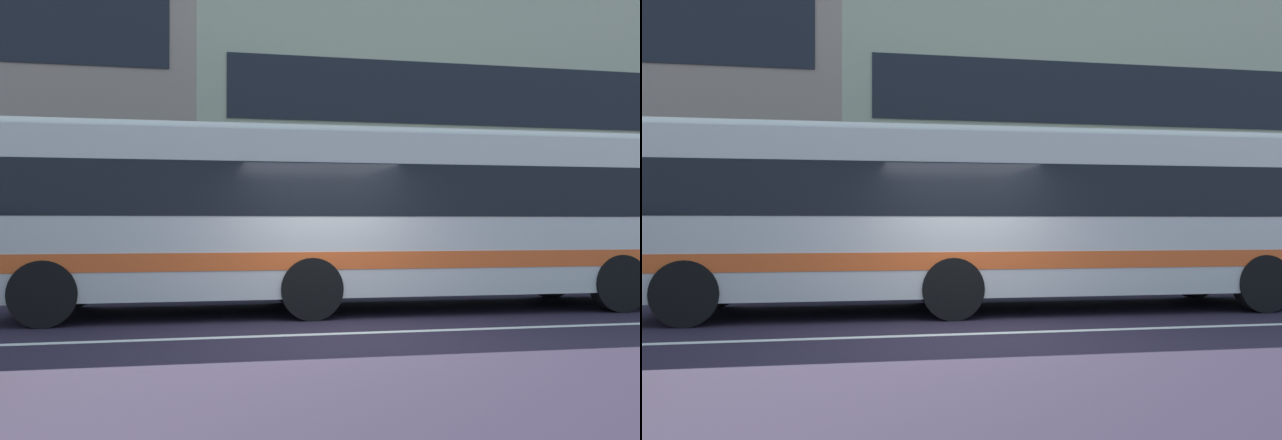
{
  "view_description": "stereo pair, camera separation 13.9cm",
  "coord_description": "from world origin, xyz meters",
  "views": [
    {
      "loc": [
        -2.12,
        -9.0,
        1.54
      ],
      "look_at": [
        0.17,
        2.38,
        1.6
      ],
      "focal_mm": 37.15,
      "sensor_mm": 36.0,
      "label": 1
    },
    {
      "loc": [
        -1.98,
        -9.03,
        1.54
      ],
      "look_at": [
        0.17,
        2.38,
        1.6
      ],
      "focal_mm": 37.15,
      "sensor_mm": 36.0,
      "label": 2
    }
  ],
  "objects": [
    {
      "name": "ground_plane",
      "position": [
        0.0,
        0.0,
        0.0
      ],
      "size": [
        160.0,
        160.0,
        0.0
      ],
      "primitive_type": "plane",
      "color": "#261E2E"
    },
    {
      "name": "lane_centre_line",
      "position": [
        0.0,
        0.0,
        0.0
      ],
      "size": [
        60.0,
        0.16,
        0.01
      ],
      "primitive_type": "cube",
      "color": "silver",
      "rests_on": "ground_plane"
    },
    {
      "name": "hedge_row_far",
      "position": [
        3.71,
        6.37,
        0.39
      ],
      "size": [
        17.57,
        1.1,
        0.78
      ],
      "primitive_type": "cube",
      "color": "#306C2C",
      "rests_on": "ground_plane"
    },
    {
      "name": "apartment_block_right",
      "position": [
        9.11,
        15.22,
        4.87
      ],
      "size": [
        21.93,
        9.1,
        9.73
      ],
      "color": "#B2B593",
      "rests_on": "ground_plane"
    },
    {
      "name": "transit_bus",
      "position": [
        0.55,
        2.51,
        1.73
      ],
      "size": [
        11.54,
        2.72,
        3.14
      ],
      "color": "beige",
      "rests_on": "ground_plane"
    }
  ]
}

